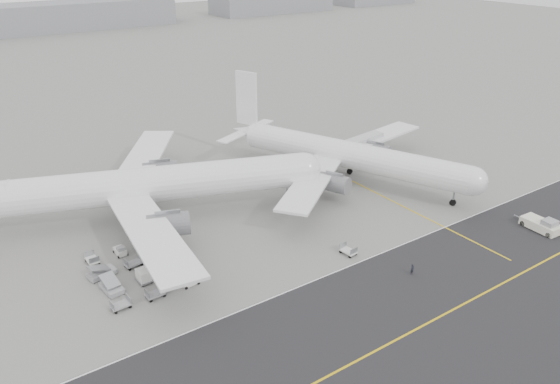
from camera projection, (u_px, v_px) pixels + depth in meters
ground at (294, 278)px, 78.95m from camera, size 700.00×700.00×0.00m
taxiway at (411, 332)px, 68.10m from camera, size 220.00×59.00×0.03m
horizon_buildings at (52, 31)px, 288.44m from camera, size 520.00×28.00×28.00m
airliner_a at (146, 185)px, 93.32m from camera, size 60.41×59.34×21.78m
airliner_b at (345, 154)px, 108.66m from camera, size 51.47×52.63×19.18m
pushback_tug at (542, 225)px, 91.46m from camera, size 3.33×8.37×2.38m
jet_bridge at (357, 146)px, 116.33m from camera, size 16.45×5.32×6.14m
gse_cluster at (139, 274)px, 79.95m from camera, size 19.71×23.15×1.98m
stray_dolly at (348, 254)px, 84.89m from camera, size 1.84×2.72×1.58m
ground_crew_a at (412, 269)px, 79.43m from camera, size 0.66×0.46×1.70m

